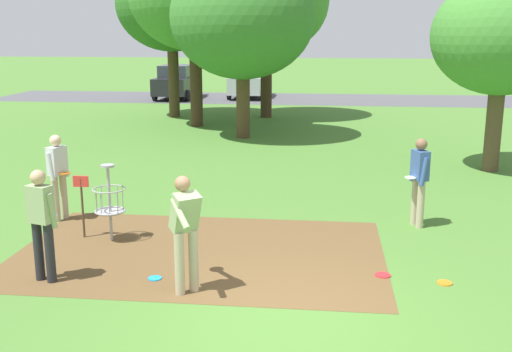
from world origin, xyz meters
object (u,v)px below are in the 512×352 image
Objects in this scene: frisbee_far_left at (155,278)px; parked_car_center_left at (248,81)px; disc_golf_basket at (106,200)px; parked_car_leftmost at (177,82)px; player_foreground_watching at (42,219)px; player_waiting_right at (185,227)px; frisbee_by_tee at (445,283)px; player_waiting_left at (419,177)px; player_throwing at (58,172)px; frisbee_mid_grass at (383,275)px; tree_near_right at (502,36)px; tree_mid_left at (267,1)px; tree_mid_right at (243,17)px; tree_mid_center at (171,4)px.

parked_car_center_left reaches higher than frisbee_far_left.
parked_car_leftmost reaches higher than disc_golf_basket.
player_foreground_watching is 2.20m from player_waiting_right.
frisbee_far_left is (-4.33, -0.32, 0.00)m from frisbee_by_tee.
parked_car_leftmost reaches higher than player_waiting_left.
player_waiting_left is at bearing 90.63° from frisbee_by_tee.
disc_golf_basket is 2.22m from frisbee_far_left.
frisbee_far_left is at bearing 8.64° from player_foreground_watching.
player_throwing is at bearing -92.05° from parked_car_center_left.
disc_golf_basket is 5.75× the size of frisbee_mid_grass.
frisbee_mid_grass is (-0.86, -2.57, -0.96)m from player_waiting_left.
player_waiting_left is 0.34× the size of tree_near_right.
player_waiting_right is 18.75m from tree_mid_left.
player_waiting_left is (6.97, 0.39, 0.00)m from player_throwing.
frisbee_far_left is at bearing 145.46° from player_waiting_right.
player_foreground_watching is at bearing -174.59° from frisbee_by_tee.
parked_car_leftmost is (-5.74, 24.97, 0.91)m from frisbee_far_left.
player_throwing is (-1.36, 1.06, 0.21)m from disc_golf_basket.
parked_car_leftmost is at bearing 113.62° from tree_mid_right.
tree_mid_right reaches higher than frisbee_mid_grass.
frisbee_by_tee is (7.00, -2.37, -0.96)m from player_throwing.
player_waiting_right is 19.02m from tree_mid_center.
frisbee_by_tee is at bearing -69.20° from tree_mid_right.
frisbee_far_left is at bearing -144.34° from player_waiting_left.
tree_near_right is 1.20× the size of parked_car_leftmost.
tree_mid_left is 1.69× the size of parked_car_center_left.
frisbee_far_left is 0.03× the size of tree_mid_left.
tree_near_right is at bearing 29.80° from player_throwing.
player_waiting_left is at bearing 71.57° from frisbee_mid_grass.
parked_car_center_left is (-2.42, 26.34, -0.06)m from player_waiting_right.
tree_mid_right is at bearing -53.46° from tree_mid_center.
player_foreground_watching is 8.25× the size of frisbee_far_left.
parked_car_center_left is at bearing 13.92° from parked_car_leftmost.
player_waiting_right is at bearing -136.76° from player_waiting_left.
tree_near_right is 0.75× the size of tree_mid_center.
tree_mid_right is (3.71, -5.01, -0.65)m from tree_mid_center.
player_foreground_watching is at bearing -80.68° from parked_car_leftmost.
parked_car_leftmost reaches higher than frisbee_mid_grass.
player_waiting_left is 23.66m from parked_car_center_left.
disc_golf_basket is 0.33× the size of parked_car_center_left.
frisbee_far_left is at bearing -51.29° from disc_golf_basket.
disc_golf_basket is 2.79m from player_waiting_right.
parked_car_center_left is at bearing 102.55° from tree_mid_left.
tree_mid_center is at bearing 119.87° from player_waiting_left.
player_waiting_left reaches higher than frisbee_mid_grass.
tree_mid_left reaches higher than frisbee_mid_grass.
player_foreground_watching is 6.78m from player_waiting_left.
frisbee_far_left is 0.05× the size of parked_car_leftmost.
tree_mid_right reaches higher than frisbee_by_tee.
player_waiting_left is 0.41× the size of parked_car_center_left.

